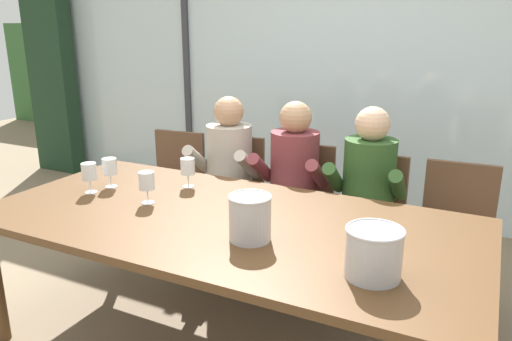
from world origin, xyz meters
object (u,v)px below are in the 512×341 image
(person_beige_jumper, at_px, (225,172))
(ice_bucket_secondary, at_px, (374,252))
(wine_glass_by_right_taster, at_px, (110,167))
(dining_table, at_px, (225,228))
(chair_near_curtain, at_px, (174,181))
(chair_center, at_px, (301,200))
(wine_glass_near_bucket, at_px, (188,167))
(person_olive_shirt, at_px, (366,192))
(chair_near_window_right, at_px, (456,227))
(chair_left_of_center, at_px, (232,188))
(chair_right_of_center, at_px, (368,213))
(person_maroon_top, at_px, (291,181))
(wine_glass_center_pour, at_px, (89,172))
(ice_bucket_primary, at_px, (250,217))
(wine_glass_by_left_taster, at_px, (147,182))

(person_beige_jumper, distance_m, ice_bucket_secondary, 1.73)
(wine_glass_by_right_taster, bearing_deg, person_beige_jumper, 65.24)
(dining_table, bearing_deg, chair_near_curtain, 136.26)
(chair_near_curtain, xyz_separation_m, wine_glass_by_right_taster, (0.18, -0.86, 0.35))
(chair_center, distance_m, wine_glass_by_right_taster, 1.29)
(wine_glass_near_bucket, bearing_deg, person_olive_shirt, 30.22)
(dining_table, xyz_separation_m, chair_near_window_right, (1.01, 0.98, -0.17))
(chair_left_of_center, height_order, person_olive_shirt, person_olive_shirt)
(chair_right_of_center, distance_m, chair_near_window_right, 0.52)
(person_maroon_top, height_order, person_olive_shirt, same)
(wine_glass_near_bucket, height_order, wine_glass_center_pour, same)
(chair_near_window_right, relative_size, ice_bucket_secondary, 4.00)
(chair_left_of_center, height_order, person_maroon_top, person_maroon_top)
(chair_near_curtain, height_order, chair_right_of_center, same)
(chair_near_window_right, bearing_deg, chair_near_curtain, 178.78)
(wine_glass_center_pour, bearing_deg, ice_bucket_secondary, -8.68)
(wine_glass_near_bucket, height_order, wine_glass_by_right_taster, same)
(chair_right_of_center, distance_m, person_beige_jumper, 1.01)
(chair_center, height_order, wine_glass_near_bucket, wine_glass_near_bucket)
(chair_near_window_right, height_order, wine_glass_near_bucket, wine_glass_near_bucket)
(person_beige_jumper, xyz_separation_m, ice_bucket_primary, (0.73, -1.04, 0.17))
(person_maroon_top, bearing_deg, chair_center, 79.67)
(chair_right_of_center, bearing_deg, person_olive_shirt, -85.50)
(person_beige_jumper, bearing_deg, chair_center, 10.92)
(person_beige_jumper, height_order, wine_glass_near_bucket, person_beige_jumper)
(chair_right_of_center, bearing_deg, dining_table, -113.41)
(wine_glass_near_bucket, bearing_deg, chair_left_of_center, 97.66)
(wine_glass_by_left_taster, bearing_deg, person_maroon_top, 61.68)
(chair_left_of_center, height_order, ice_bucket_secondary, ice_bucket_secondary)
(wine_glass_by_right_taster, bearing_deg, chair_near_window_right, 25.05)
(chair_left_of_center, height_order, ice_bucket_primary, ice_bucket_primary)
(person_beige_jumper, distance_m, person_maroon_top, 0.49)
(chair_near_curtain, distance_m, wine_glass_near_bucket, 0.95)
(wine_glass_center_pour, bearing_deg, dining_table, 0.86)
(dining_table, distance_m, chair_center, 1.02)
(wine_glass_near_bucket, xyz_separation_m, wine_glass_by_right_taster, (-0.41, -0.21, 0.00))
(ice_bucket_secondary, distance_m, wine_glass_by_left_taster, 1.30)
(chair_left_of_center, distance_m, wine_glass_near_bucket, 0.79)
(person_beige_jumper, xyz_separation_m, person_olive_shirt, (0.99, -0.00, 0.00))
(ice_bucket_primary, bearing_deg, ice_bucket_secondary, -9.08)
(chair_right_of_center, distance_m, wine_glass_center_pour, 1.72)
(person_olive_shirt, distance_m, wine_glass_near_bucket, 1.09)
(chair_near_window_right, height_order, wine_glass_by_left_taster, wine_glass_by_left_taster)
(ice_bucket_primary, xyz_separation_m, wine_glass_center_pour, (-1.11, 0.16, 0.02))
(chair_left_of_center, xyz_separation_m, wine_glass_center_pour, (-0.35, -1.03, 0.35))
(person_olive_shirt, relative_size, wine_glass_center_pour, 6.92)
(person_maroon_top, bearing_deg, wine_glass_by_left_taster, -122.14)
(wine_glass_by_right_taster, bearing_deg, wine_glass_center_pour, -103.74)
(chair_left_of_center, bearing_deg, ice_bucket_secondary, -52.24)
(wine_glass_near_bucket, distance_m, wine_glass_center_pour, 0.55)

